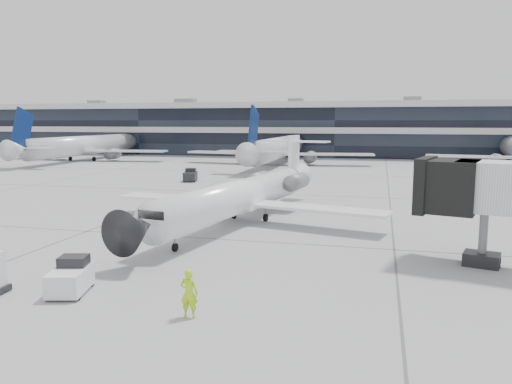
# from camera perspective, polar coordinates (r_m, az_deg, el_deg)

# --- Properties ---
(ground) EXTENTS (220.00, 220.00, 0.00)m
(ground) POSITION_cam_1_polar(r_m,az_deg,el_deg) (31.41, -3.12, -5.48)
(ground) COLOR gray
(ground) RESTS_ON ground
(terminal) EXTENTS (170.00, 22.00, 10.00)m
(terminal) POSITION_cam_1_polar(r_m,az_deg,el_deg) (111.54, 9.48, 6.80)
(terminal) COLOR black
(terminal) RESTS_ON ground
(bg_jet_left) EXTENTS (32.00, 40.00, 9.60)m
(bg_jet_left) POSITION_cam_1_polar(r_m,az_deg,el_deg) (100.29, -18.62, 3.49)
(bg_jet_left) COLOR silver
(bg_jet_left) RESTS_ON ground
(bg_jet_center) EXTENTS (32.00, 40.00, 9.60)m
(bg_jet_center) POSITION_cam_1_polar(r_m,az_deg,el_deg) (86.18, 2.61, 3.21)
(bg_jet_center) COLOR silver
(bg_jet_center) RESTS_ON ground
(regional_jet) EXTENTS (21.07, 26.28, 6.09)m
(regional_jet) POSITION_cam_1_polar(r_m,az_deg,el_deg) (36.34, -1.40, -0.26)
(regional_jet) COLOR white
(regional_jet) RESTS_ON ground
(ramp_worker) EXTENTS (0.70, 0.47, 1.90)m
(ramp_worker) POSITION_cam_1_polar(r_m,az_deg,el_deg) (19.33, -7.66, -11.39)
(ramp_worker) COLOR #B9F519
(ramp_worker) RESTS_ON ground
(baggage_tug) EXTENTS (1.95, 2.64, 1.50)m
(baggage_tug) POSITION_cam_1_polar(r_m,az_deg,el_deg) (23.29, -20.42, -9.14)
(baggage_tug) COLOR white
(baggage_tug) RESTS_ON ground
(traffic_cone) EXTENTS (0.40, 0.40, 0.56)m
(traffic_cone) POSITION_cam_1_polar(r_m,az_deg,el_deg) (45.23, -6.20, -0.97)
(traffic_cone) COLOR orange
(traffic_cone) RESTS_ON ground
(far_tug) EXTENTS (2.00, 2.76, 1.59)m
(far_tug) POSITION_cam_1_polar(r_m,az_deg,el_deg) (61.88, -7.51, 1.88)
(far_tug) COLOR black
(far_tug) RESTS_ON ground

